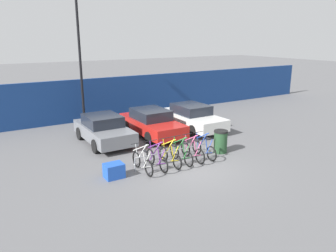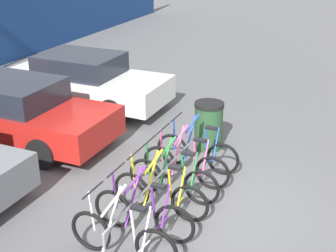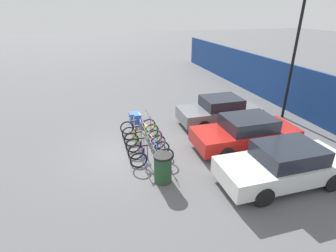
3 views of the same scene
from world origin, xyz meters
name	(u,v)px [view 3 (image 3 of 3)]	position (x,y,z in m)	size (l,w,h in m)	color
ground_plane	(134,152)	(0.00, 0.00, 0.00)	(120.00, 120.00, 0.00)	#59595B
hoarding_wall	(325,102)	(0.00, 9.50, 1.31)	(36.00, 0.16, 2.61)	navy
bike_rack	(148,137)	(-0.27, 0.68, 0.48)	(3.54, 0.04, 0.57)	gray
bicycle_white	(138,126)	(-1.77, 0.53, 0.38)	(0.68, 1.71, 1.05)	black
bicycle_purple	(141,131)	(-1.12, 0.53, 0.38)	(0.68, 1.71, 1.05)	black
bicycle_yellow	(143,137)	(-0.50, 0.53, 0.38)	(0.68, 1.71, 1.05)	black
bicycle_green	(146,143)	(0.05, 0.53, 0.38)	(0.68, 1.71, 1.05)	black
bicycle_pink	(149,149)	(0.63, 0.53, 0.38)	(0.68, 1.71, 1.05)	black
bicycle_blue	(152,157)	(1.23, 0.53, 0.38)	(0.68, 1.71, 1.05)	black
car_grey	(219,111)	(-1.74, 4.74, 0.69)	(1.91, 4.08, 1.40)	slate
car_red	(246,133)	(0.90, 4.64, 0.69)	(1.91, 4.40, 1.40)	red
car_white	(284,165)	(3.46, 4.56, 0.69)	(1.91, 4.46, 1.40)	silver
lamp_post	(297,41)	(-1.53, 8.50, 4.02)	(0.24, 0.44, 7.31)	black
trash_bin	(163,168)	(2.27, 0.66, 0.52)	(0.63, 0.63, 1.03)	#234728
cargo_crate	(135,118)	(-2.93, 0.59, 0.28)	(0.70, 0.56, 0.55)	blue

